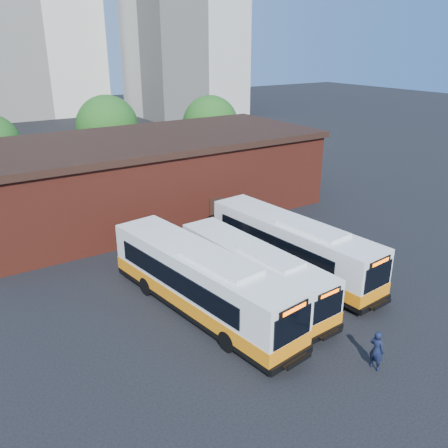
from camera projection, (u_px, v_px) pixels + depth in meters
ground at (311, 321)px, 24.58m from camera, size 220.00×220.00×0.00m
bus_midwest at (201, 284)px, 24.95m from camera, size 4.45×13.52×3.63m
bus_mideast at (253, 274)px, 26.57m from camera, size 3.09×11.51×3.10m
bus_east at (292, 248)px, 29.40m from camera, size 3.82×13.03×3.50m
transit_worker at (377, 350)px, 20.76m from camera, size 0.52×0.73×1.89m
depot_building at (146, 175)px, 39.01m from camera, size 28.60×12.60×6.40m
tree_mid at (107, 126)px, 50.30m from camera, size 6.56×6.56×8.36m
tree_east at (210, 123)px, 53.66m from camera, size 6.24×6.24×7.96m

